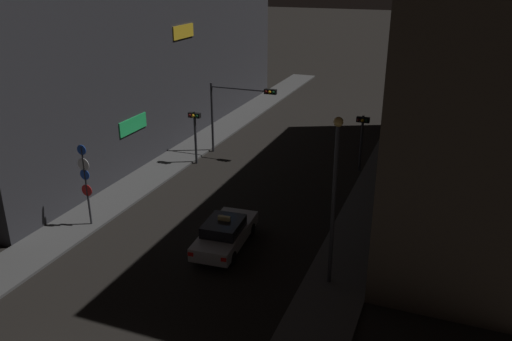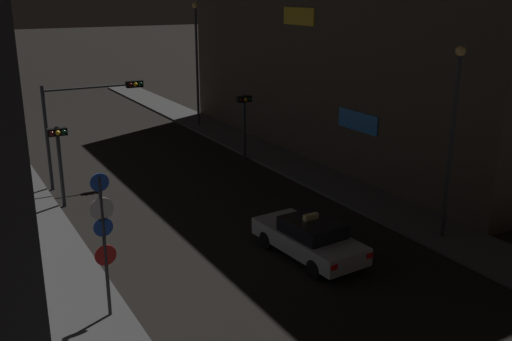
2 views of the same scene
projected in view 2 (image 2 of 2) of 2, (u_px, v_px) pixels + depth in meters
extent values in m
cube|color=#4C4C4C|center=(12.00, 184.00, 27.62)|extent=(2.62, 52.52, 0.13)
cube|color=#4C4C4C|center=(256.00, 148.00, 33.89)|extent=(2.62, 52.52, 0.13)
cube|color=#473D33|center=(350.00, 3.00, 31.77)|extent=(6.66, 26.08, 16.49)
cube|color=#337FE5|center=(358.00, 121.00, 27.40)|extent=(0.08, 2.80, 0.90)
cube|color=yellow|center=(299.00, 16.00, 30.38)|extent=(0.08, 2.80, 0.90)
cube|color=#B7B7BC|center=(308.00, 240.00, 20.04)|extent=(2.10, 4.51, 0.60)
cube|color=black|center=(312.00, 227.00, 19.72)|extent=(1.72, 2.09, 0.50)
cube|color=red|center=(334.00, 267.00, 17.85)|extent=(0.24, 0.08, 0.16)
cube|color=red|center=(370.00, 256.00, 18.64)|extent=(0.24, 0.08, 0.16)
cylinder|color=black|center=(267.00, 240.00, 20.80)|extent=(0.26, 0.65, 0.64)
cylinder|color=black|center=(302.00, 230.00, 21.64)|extent=(0.26, 0.65, 0.64)
cylinder|color=black|center=(315.00, 269.00, 18.62)|extent=(0.26, 0.65, 0.64)
cylinder|color=black|center=(352.00, 257.00, 19.47)|extent=(0.26, 0.65, 0.64)
cube|color=#F4E08C|center=(311.00, 217.00, 19.70)|extent=(0.57, 0.22, 0.20)
cylinder|color=#2D2D33|center=(47.00, 139.00, 26.33)|extent=(0.16, 0.16, 4.86)
cylinder|color=#2D2D33|center=(90.00, 87.00, 26.68)|extent=(4.22, 0.10, 0.10)
cube|color=black|center=(134.00, 84.00, 27.67)|extent=(0.80, 0.28, 0.32)
sphere|color=#3F0C0C|center=(131.00, 85.00, 27.41)|extent=(0.20, 0.20, 0.20)
sphere|color=yellow|center=(136.00, 85.00, 27.53)|extent=(0.20, 0.20, 0.20)
sphere|color=#0C3319|center=(141.00, 84.00, 27.64)|extent=(0.20, 0.20, 0.20)
cylinder|color=#2D2D33|center=(61.00, 167.00, 24.43)|extent=(0.16, 0.16, 3.53)
cube|color=black|center=(57.00, 132.00, 23.98)|extent=(0.80, 0.28, 0.32)
sphere|color=#3F0C0C|center=(52.00, 134.00, 23.72)|extent=(0.20, 0.20, 0.20)
sphere|color=yellow|center=(58.00, 133.00, 23.83)|extent=(0.20, 0.20, 0.20)
sphere|color=#0C3319|center=(64.00, 132.00, 23.95)|extent=(0.20, 0.20, 0.20)
cylinder|color=#2D2D33|center=(244.00, 127.00, 31.45)|extent=(0.16, 0.16, 3.58)
cube|color=black|center=(244.00, 99.00, 30.99)|extent=(0.80, 0.28, 0.32)
sphere|color=#3F0C0C|center=(242.00, 100.00, 30.73)|extent=(0.20, 0.20, 0.20)
sphere|color=yellow|center=(246.00, 100.00, 30.85)|extent=(0.20, 0.20, 0.20)
sphere|color=#0C3319|center=(250.00, 99.00, 30.96)|extent=(0.20, 0.20, 0.20)
cylinder|color=#2D2D33|center=(105.00, 248.00, 15.77)|extent=(0.10, 0.10, 4.07)
cylinder|color=blue|center=(100.00, 182.00, 15.20)|extent=(0.50, 0.03, 0.50)
cylinder|color=white|center=(102.00, 209.00, 15.42)|extent=(0.64, 0.03, 0.64)
cylinder|color=blue|center=(103.00, 227.00, 15.57)|extent=(0.53, 0.03, 0.53)
cylinder|color=red|center=(106.00, 255.00, 15.82)|extent=(0.60, 0.03, 0.60)
cylinder|color=#2D2D33|center=(450.00, 150.00, 20.66)|extent=(0.16, 0.16, 6.59)
sphere|color=#F9C666|center=(461.00, 51.00, 19.63)|extent=(0.36, 0.36, 0.36)
cylinder|color=#2D2D33|center=(197.00, 68.00, 38.46)|extent=(0.16, 0.16, 7.65)
sphere|color=#F9C666|center=(195.00, 5.00, 37.27)|extent=(0.40, 0.40, 0.40)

